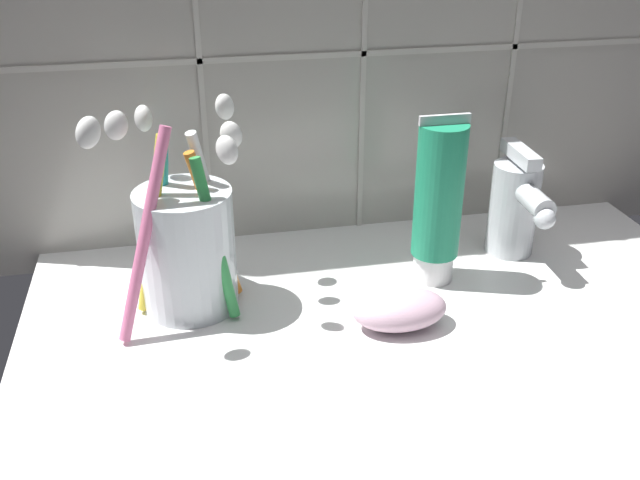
{
  "coord_description": "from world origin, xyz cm",
  "views": [
    {
      "loc": [
        -15.95,
        -44.93,
        34.17
      ],
      "look_at": [
        -5.98,
        2.92,
        9.17
      ],
      "focal_mm": 40.0,
      "sensor_mm": 36.0,
      "label": 1
    }
  ],
  "objects_px": {
    "toothbrush_cup": "(186,243)",
    "toothpaste_tube": "(438,201)",
    "sink_faucet": "(516,205)",
    "soap_bar": "(406,309)"
  },
  "relations": [
    {
      "from": "toothpaste_tube",
      "to": "sink_faucet",
      "type": "distance_m",
      "value": 0.1
    },
    {
      "from": "sink_faucet",
      "to": "soap_bar",
      "type": "bearing_deg",
      "value": -52.61
    },
    {
      "from": "toothbrush_cup",
      "to": "soap_bar",
      "type": "xyz_separation_m",
      "value": [
        0.17,
        -0.07,
        -0.04
      ]
    },
    {
      "from": "toothpaste_tube",
      "to": "soap_bar",
      "type": "xyz_separation_m",
      "value": [
        -0.05,
        -0.07,
        -0.06
      ]
    },
    {
      "from": "toothbrush_cup",
      "to": "sink_faucet",
      "type": "height_order",
      "value": "toothbrush_cup"
    },
    {
      "from": "soap_bar",
      "to": "toothbrush_cup",
      "type": "bearing_deg",
      "value": 158.1
    },
    {
      "from": "toothpaste_tube",
      "to": "soap_bar",
      "type": "bearing_deg",
      "value": -125.2
    },
    {
      "from": "sink_faucet",
      "to": "soap_bar",
      "type": "distance_m",
      "value": 0.17
    },
    {
      "from": "soap_bar",
      "to": "sink_faucet",
      "type": "bearing_deg",
      "value": 35.39
    },
    {
      "from": "toothbrush_cup",
      "to": "toothpaste_tube",
      "type": "bearing_deg",
      "value": 0.05
    }
  ]
}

